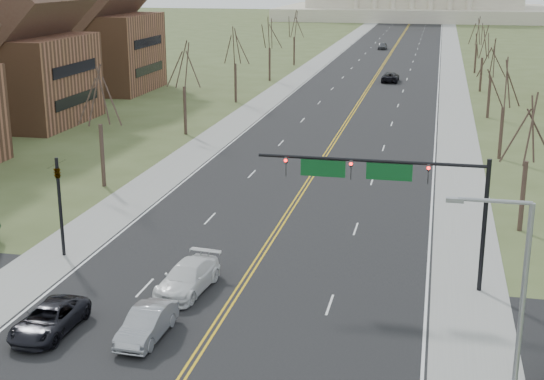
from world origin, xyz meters
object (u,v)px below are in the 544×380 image
at_px(signal_mast, 388,181).
at_px(car_sb_inner_lead, 147,324).
at_px(street_light, 514,307).
at_px(car_sb_inner_second, 188,277).
at_px(signal_left, 59,196).
at_px(car_sb_outer_lead, 49,319).
at_px(car_far_nb, 390,77).
at_px(car_far_sb, 383,46).

distance_m(signal_mast, car_sb_inner_lead, 14.42).
height_order(street_light, car_sb_inner_second, street_light).
relative_size(signal_mast, street_light, 1.34).
relative_size(signal_left, car_sb_outer_lead, 1.25).
height_order(signal_left, car_sb_inner_second, signal_left).
relative_size(car_sb_inner_second, car_far_nb, 0.99).
xyz_separation_m(street_light, car_sb_inner_lead, (-15.48, 4.62, -4.50)).
distance_m(signal_mast, signal_left, 19.06).
relative_size(signal_left, car_far_sb, 1.41).
distance_m(car_sb_inner_lead, car_sb_outer_lead, 4.69).
bearing_deg(car_sb_outer_lead, street_light, -10.20).
bearing_deg(car_sb_outer_lead, car_sb_inner_second, 52.60).
distance_m(street_light, car_far_nb, 91.48).
relative_size(car_sb_inner_lead, car_far_sb, 1.02).
bearing_deg(car_sb_inner_lead, car_far_sb, 91.83).
xyz_separation_m(signal_mast, car_far_nb, (-4.83, 77.31, -5.02)).
bearing_deg(car_far_nb, car_far_sb, -83.59).
bearing_deg(street_light, signal_left, 150.88).
bearing_deg(car_far_sb, signal_mast, -83.54).
height_order(signal_left, car_sb_inner_lead, signal_left).
xyz_separation_m(signal_mast, car_sb_outer_lead, (-14.86, -9.35, -5.08)).
xyz_separation_m(signal_left, car_far_nb, (14.12, 77.31, -2.97)).
distance_m(signal_mast, car_far_nb, 77.62).
relative_size(street_light, car_far_nb, 1.72).
bearing_deg(car_sb_inner_lead, signal_mast, 43.11).
distance_m(signal_left, car_far_sb, 126.09).
relative_size(car_sb_inner_second, car_far_sb, 1.22).
height_order(car_sb_inner_lead, car_far_nb, car_far_nb).
bearing_deg(car_sb_inner_lead, street_light, -14.59).
relative_size(car_sb_outer_lead, car_sb_inner_second, 0.92).
distance_m(street_light, car_sb_outer_lead, 21.07).
bearing_deg(street_light, car_sb_outer_lead, 168.36).
xyz_separation_m(street_light, car_far_nb, (-10.12, 90.81, -4.48)).
height_order(signal_left, car_sb_outer_lead, signal_left).
height_order(car_sb_outer_lead, car_far_sb, car_far_sb).
bearing_deg(car_far_nb, signal_mast, 94.24).
xyz_separation_m(car_sb_outer_lead, car_sb_inner_second, (4.81, 5.97, 0.09)).
height_order(street_light, car_sb_outer_lead, street_light).
bearing_deg(signal_mast, car_far_sb, 94.41).
xyz_separation_m(car_sb_inner_lead, car_sb_outer_lead, (-4.67, -0.47, -0.05)).
distance_m(signal_left, car_far_nb, 78.64).
bearing_deg(car_sb_inner_second, car_far_nb, 92.20).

